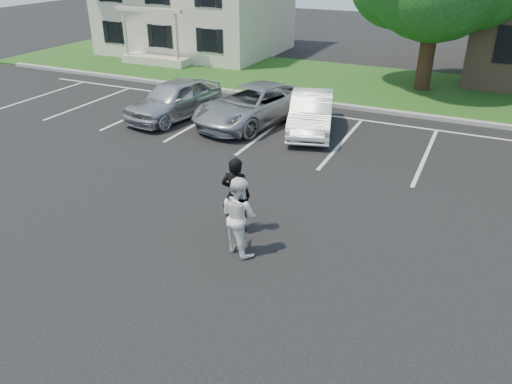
# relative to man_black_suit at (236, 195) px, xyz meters

# --- Properties ---
(ground_plane) EXTENTS (90.00, 90.00, 0.00)m
(ground_plane) POSITION_rel_man_black_suit_xyz_m (0.62, -1.22, -0.94)
(ground_plane) COLOR black
(ground_plane) RESTS_ON ground
(curb) EXTENTS (40.00, 0.30, 0.15)m
(curb) POSITION_rel_man_black_suit_xyz_m (0.62, 10.78, -0.86)
(curb) COLOR gray
(curb) RESTS_ON ground
(grass_strip) EXTENTS (44.00, 8.00, 0.08)m
(grass_strip) POSITION_rel_man_black_suit_xyz_m (0.62, 14.78, -0.90)
(grass_strip) COLOR #144615
(grass_strip) RESTS_ON ground
(stall_lines) EXTENTS (34.00, 5.36, 0.01)m
(stall_lines) POSITION_rel_man_black_suit_xyz_m (2.02, 7.74, -0.93)
(stall_lines) COLOR silver
(stall_lines) RESTS_ON ground
(man_black_suit) EXTENTS (0.75, 0.56, 1.88)m
(man_black_suit) POSITION_rel_man_black_suit_xyz_m (0.00, 0.00, 0.00)
(man_black_suit) COLOR black
(man_black_suit) RESTS_ON ground
(man_white_shirt) EXTENTS (1.07, 0.97, 1.80)m
(man_white_shirt) POSITION_rel_man_black_suit_xyz_m (0.47, -0.77, -0.04)
(man_white_shirt) COLOR white
(man_white_shirt) RESTS_ON ground
(car_silver_west) EXTENTS (2.45, 4.59, 1.49)m
(car_silver_west) POSITION_rel_man_black_suit_xyz_m (-6.13, 6.68, -0.20)
(car_silver_west) COLOR #B7B7BC
(car_silver_west) RESTS_ON ground
(car_silver_minivan) EXTENTS (3.58, 5.56, 1.43)m
(car_silver_minivan) POSITION_rel_man_black_suit_xyz_m (-3.08, 7.37, -0.23)
(car_silver_minivan) COLOR #9C9EA3
(car_silver_minivan) RESTS_ON ground
(car_white_sedan) EXTENTS (2.57, 4.44, 1.38)m
(car_white_sedan) POSITION_rel_man_black_suit_xyz_m (-0.78, 7.45, -0.25)
(car_white_sedan) COLOR white
(car_white_sedan) RESTS_ON ground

